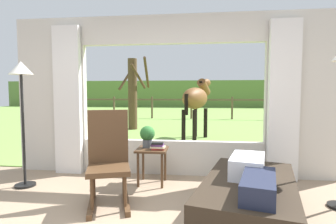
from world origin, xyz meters
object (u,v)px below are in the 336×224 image
(side_table, at_px, (152,155))
(horse, at_px, (196,99))
(recliner_sofa, at_px, (249,198))
(potted_plant, at_px, (147,135))
(reclining_person, at_px, (251,172))
(book_stack, at_px, (158,146))
(pasture_tree, at_px, (133,92))
(rocking_chair, at_px, (108,158))
(floor_lamp_left, at_px, (22,86))

(side_table, bearing_deg, horse, 81.60)
(recliner_sofa, relative_size, potted_plant, 5.83)
(reclining_person, height_order, potted_plant, potted_plant)
(potted_plant, height_order, book_stack, potted_plant)
(pasture_tree, bearing_deg, reclining_person, -66.16)
(side_table, xyz_separation_m, potted_plant, (-0.08, 0.06, 0.28))
(side_table, height_order, pasture_tree, pasture_tree)
(recliner_sofa, relative_size, rocking_chair, 1.67)
(book_stack, xyz_separation_m, floor_lamp_left, (-1.87, -0.27, 0.85))
(pasture_tree, bearing_deg, rocking_chair, -78.34)
(book_stack, bearing_deg, floor_lamp_left, -171.80)
(recliner_sofa, height_order, horse, horse)
(recliner_sofa, bearing_deg, rocking_chair, -173.77)
(reclining_person, xyz_separation_m, rocking_chair, (-1.61, 0.27, 0.02))
(potted_plant, height_order, pasture_tree, pasture_tree)
(side_table, distance_m, pasture_tree, 5.89)
(potted_plant, xyz_separation_m, floor_lamp_left, (-1.70, -0.39, 0.72))
(recliner_sofa, distance_m, horse, 4.94)
(recliner_sofa, distance_m, pasture_tree, 7.24)
(horse, bearing_deg, rocking_chair, -80.80)
(side_table, xyz_separation_m, pasture_tree, (-1.70, 5.57, 0.91))
(rocking_chair, xyz_separation_m, side_table, (0.39, 0.74, -0.12))
(potted_plant, height_order, horse, horse)
(potted_plant, distance_m, pasture_tree, 5.78)
(rocking_chair, bearing_deg, reclining_person, -28.21)
(recliner_sofa, height_order, pasture_tree, pasture_tree)
(book_stack, height_order, pasture_tree, pasture_tree)
(recliner_sofa, height_order, reclining_person, reclining_person)
(reclining_person, bearing_deg, floor_lamp_left, -178.94)
(rocking_chair, xyz_separation_m, horse, (0.96, 4.59, 0.61))
(book_stack, bearing_deg, rocking_chair, -125.21)
(floor_lamp_left, bearing_deg, rocking_chair, -16.82)
(reclining_person, distance_m, side_table, 1.58)
(horse, bearing_deg, reclining_person, -61.41)
(recliner_sofa, relative_size, book_stack, 8.77)
(reclining_person, distance_m, rocking_chair, 1.63)
(potted_plant, bearing_deg, recliner_sofa, -38.36)
(rocking_chair, height_order, book_stack, rocking_chair)
(recliner_sofa, distance_m, reclining_person, 0.31)
(reclining_person, relative_size, floor_lamp_left, 0.81)
(rocking_chair, relative_size, horse, 0.62)
(reclining_person, distance_m, pasture_tree, 7.24)
(book_stack, bearing_deg, horse, 83.04)
(floor_lamp_left, bearing_deg, pasture_tree, 89.21)
(pasture_tree, bearing_deg, potted_plant, -73.65)
(book_stack, bearing_deg, reclining_person, -40.45)
(book_stack, distance_m, horse, 3.97)
(recliner_sofa, xyz_separation_m, book_stack, (-1.12, 0.91, 0.35))
(reclining_person, bearing_deg, rocking_chair, -175.47)
(recliner_sofa, xyz_separation_m, reclining_person, (-0.00, -0.05, 0.30))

